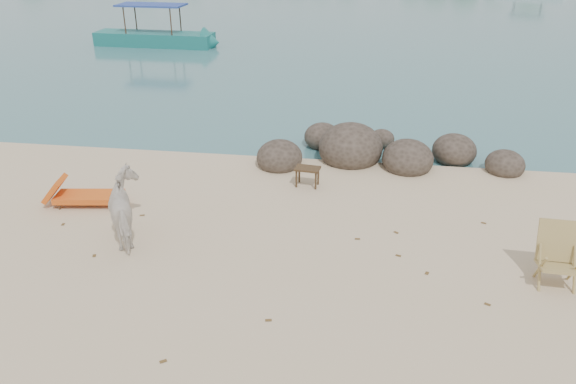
# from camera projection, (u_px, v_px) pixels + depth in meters

# --- Properties ---
(boulders) EXTENTS (6.43, 2.89, 1.21)m
(boulders) POSITION_uv_depth(u_px,v_px,m) (373.00, 152.00, 14.05)
(boulders) COLOR #312921
(boulders) RESTS_ON ground
(cow) EXTENTS (1.34, 1.62, 1.26)m
(cow) POSITION_uv_depth(u_px,v_px,m) (128.00, 210.00, 10.35)
(cow) COLOR silver
(cow) RESTS_ON ground
(side_table) EXTENTS (0.59, 0.42, 0.44)m
(side_table) POSITION_uv_depth(u_px,v_px,m) (307.00, 178.00, 12.63)
(side_table) COLOR #2F2212
(side_table) RESTS_ON ground
(lounge_chair) EXTENTS (1.80, 0.84, 0.52)m
(lounge_chair) POSITION_uv_depth(u_px,v_px,m) (89.00, 194.00, 11.79)
(lounge_chair) COLOR orange
(lounge_chair) RESTS_ON ground
(deck_chair) EXTENTS (0.68, 0.75, 1.01)m
(deck_chair) POSITION_uv_depth(u_px,v_px,m) (559.00, 260.00, 9.03)
(deck_chair) COLOR tan
(deck_chair) RESTS_ON ground
(boat_near) EXTENTS (6.58, 1.71, 3.18)m
(boat_near) POSITION_uv_depth(u_px,v_px,m) (152.00, 11.00, 26.97)
(boat_near) COLOR #196965
(boat_near) RESTS_ON water
(dead_leaves) EXTENTS (8.83, 6.69, 0.00)m
(dead_leaves) POSITION_uv_depth(u_px,v_px,m) (259.00, 290.00, 9.15)
(dead_leaves) COLOR brown
(dead_leaves) RESTS_ON ground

